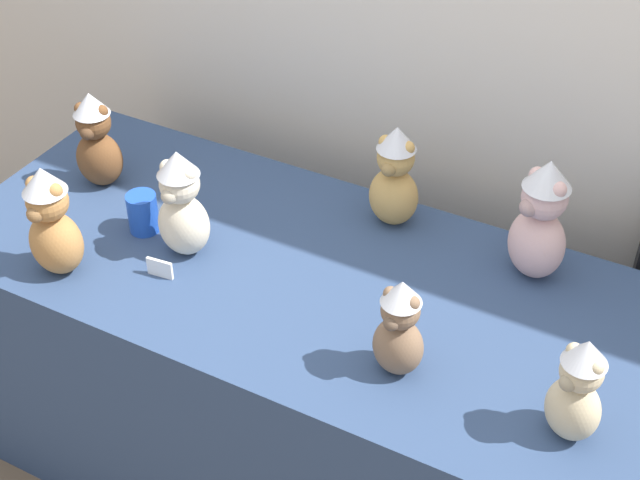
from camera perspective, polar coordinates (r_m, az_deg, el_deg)
name	(u,v)px	position (r m, az deg, el deg)	size (l,w,h in m)	color
display_table	(320,387)	(2.59, 0.00, -9.00)	(1.99, 0.81, 0.79)	navy
teddy_bear_chestnut	(96,141)	(2.64, -13.57, 5.95)	(0.15, 0.14, 0.29)	brown
teddy_bear_caramel	(52,222)	(2.34, -16.15, 1.06)	(0.14, 0.12, 0.31)	#B27A42
teddy_bear_mocha	(399,328)	(2.00, 4.88, -5.43)	(0.13, 0.11, 0.26)	#7F6047
teddy_bear_sand	(577,390)	(1.94, 15.51, -8.88)	(0.15, 0.14, 0.26)	#CCB78E
teddy_bear_honey	(395,177)	(2.42, 4.60, 3.86)	(0.13, 0.12, 0.29)	tan
teddy_bear_cream	(182,204)	(2.33, -8.50, 2.17)	(0.14, 0.12, 0.30)	beige
teddy_bear_blush	(540,221)	(2.29, 13.38, 1.16)	(0.19, 0.19, 0.33)	beige
party_cup_blue	(143,213)	(2.48, -10.83, 1.66)	(0.08, 0.08, 0.11)	blue
name_card_front_left	(160,268)	(2.34, -9.81, -1.72)	(0.07, 0.01, 0.05)	white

